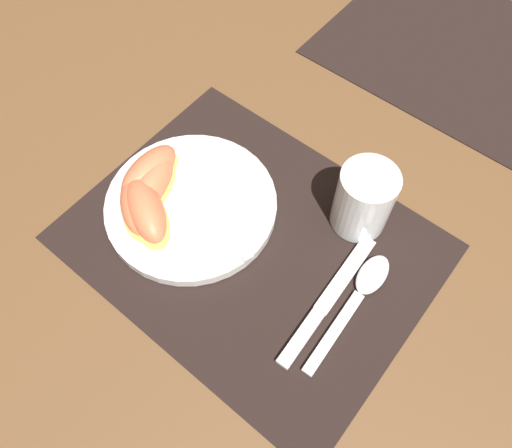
{
  "coord_description": "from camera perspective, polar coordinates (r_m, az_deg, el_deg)",
  "views": [
    {
      "loc": [
        0.2,
        -0.24,
        0.59
      ],
      "look_at": [
        -0.0,
        0.02,
        0.02
      ],
      "focal_mm": 35.0,
      "sensor_mm": 36.0,
      "label": 1
    }
  ],
  "objects": [
    {
      "name": "placemat",
      "position": [
        0.67,
        -0.52,
        -2.02
      ],
      "size": [
        0.46,
        0.36,
        0.0
      ],
      "color": "black",
      "rests_on": "ground_plane"
    },
    {
      "name": "citrus_wedge_0",
      "position": [
        0.7,
        -12.09,
        5.79
      ],
      "size": [
        0.05,
        0.1,
        0.04
      ],
      "color": "#F7C656",
      "rests_on": "plate"
    },
    {
      "name": "spoon",
      "position": [
        0.64,
        12.08,
        -7.32
      ],
      "size": [
        0.04,
        0.19,
        0.01
      ],
      "color": "silver",
      "rests_on": "placemat"
    },
    {
      "name": "citrus_wedge_3",
      "position": [
        0.66,
        -12.44,
        1.48
      ],
      "size": [
        0.12,
        0.09,
        0.05
      ],
      "color": "#F7C656",
      "rests_on": "plate"
    },
    {
      "name": "fork",
      "position": [
        0.68,
        -5.73,
        2.84
      ],
      "size": [
        0.18,
        0.08,
        0.0
      ],
      "color": "silver",
      "rests_on": "plate"
    },
    {
      "name": "plate",
      "position": [
        0.69,
        -7.4,
        2.16
      ],
      "size": [
        0.23,
        0.23,
        0.02
      ],
      "color": "white",
      "rests_on": "placemat"
    },
    {
      "name": "knife",
      "position": [
        0.63,
        8.03,
        -8.81
      ],
      "size": [
        0.03,
        0.21,
        0.01
      ],
      "color": "silver",
      "rests_on": "placemat"
    },
    {
      "name": "ground_plane",
      "position": [
        0.67,
        -0.52,
        -2.1
      ],
      "size": [
        3.0,
        3.0,
        0.0
      ],
      "primitive_type": "plane",
      "color": "brown"
    },
    {
      "name": "citrus_wedge_1",
      "position": [
        0.69,
        -11.81,
        4.26
      ],
      "size": [
        0.07,
        0.11,
        0.04
      ],
      "color": "#F7C656",
      "rests_on": "plate"
    },
    {
      "name": "citrus_wedge_2",
      "position": [
        0.67,
        -13.29,
        2.22
      ],
      "size": [
        0.11,
        0.1,
        0.04
      ],
      "color": "#F7C656",
      "rests_on": "plate"
    },
    {
      "name": "juice_glass",
      "position": [
        0.66,
        12.12,
        2.47
      ],
      "size": [
        0.07,
        0.07,
        0.1
      ],
      "color": "silver",
      "rests_on": "placemat"
    },
    {
      "name": "placemat_far",
      "position": [
        0.96,
        23.0,
        17.47
      ],
      "size": [
        0.46,
        0.36,
        0.0
      ],
      "color": "black",
      "rests_on": "ground_plane"
    }
  ]
}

